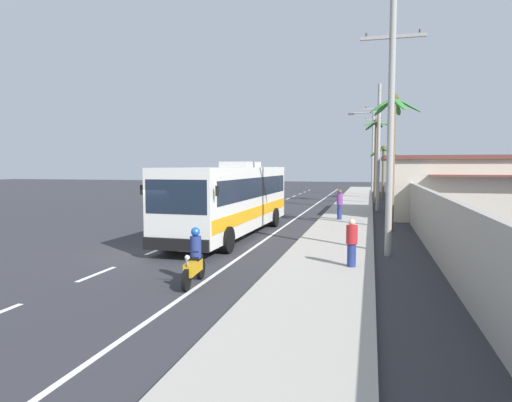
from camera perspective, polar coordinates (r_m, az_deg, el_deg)
name	(u,v)px	position (r m, az deg, el deg)	size (l,w,h in m)	color
ground_plane	(150,253)	(17.94, -13.31, -6.45)	(160.00, 160.00, 0.00)	#303035
sidewalk_kerb	(344,224)	(25.83, 11.11, -2.93)	(3.20, 90.00, 0.14)	#A8A399
lane_markings	(281,215)	(30.63, 3.16, -1.81)	(3.75, 71.00, 0.01)	white
boundary_wall	(409,201)	(29.75, 18.91, 0.04)	(0.24, 60.00, 2.37)	#9E998E
coach_bus_foreground	(232,197)	(21.63, -3.11, 0.50)	(3.18, 12.28, 3.57)	silver
motorcycle_beside_bus	(194,261)	(12.97, -7.84, -7.61)	(0.56, 1.96, 1.62)	black
pedestrian_near_kerb	(352,242)	(14.72, 12.07, -5.13)	(0.36, 0.36, 1.53)	navy
pedestrian_midwalk	(340,204)	(27.43, 10.58, -0.34)	(0.36, 0.36, 1.80)	navy
utility_pole_nearest	(391,123)	(17.40, 16.75, 9.51)	(2.31, 0.24, 9.50)	#9E9E99
utility_pole_mid	(377,144)	(34.58, 15.18, 7.03)	(3.42, 0.24, 9.37)	#9E9E99
utility_pole_far	(373,152)	(51.78, 14.63, 6.08)	(2.18, 0.24, 9.41)	#9E9E99
palm_nearest	(384,159)	(46.24, 15.94, 5.21)	(3.21, 3.70, 5.36)	brown
palm_second	(376,144)	(40.66, 15.05, 6.97)	(2.65, 2.82, 7.43)	brown
palm_third	(393,137)	(24.44, 16.97, 7.81)	(2.69, 2.75, 7.09)	brown
roadside_building	(504,187)	(32.41, 28.97, 1.53)	(14.90, 8.12, 3.99)	beige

